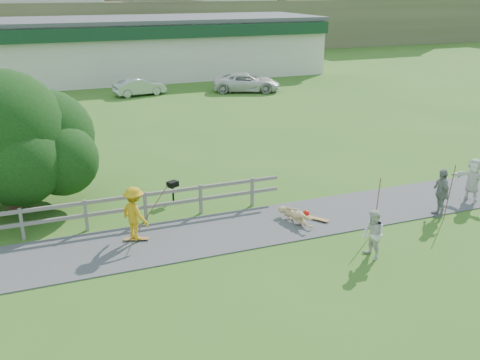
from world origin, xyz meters
The scene contains 19 objects.
ground centered at (0.00, 0.00, 0.00)m, with size 260.00×260.00×0.00m, color #31621C.
path centered at (0.00, 1.50, 0.02)m, with size 34.00×3.00×0.04m, color #3C3C3E.
fence centered at (-4.62, 3.30, 0.72)m, with size 15.05×0.10×1.10m.
strip_mall centered at (4.00, 34.94, 2.58)m, with size 32.50×10.75×5.10m.
skater_rider centered at (-2.60, 1.88, 0.88)m, with size 1.14×0.65×1.76m, color #C18D12.
skater_fallen centered at (2.80, 1.30, 0.28)m, with size 1.56×0.37×0.57m, color tan.
spectator_a centered at (3.81, -1.80, 0.77)m, with size 0.75×0.59×1.55m, color silver.
spectator_b centered at (7.88, 0.05, 0.88)m, with size 1.03×0.43×1.76m, color gray.
spectator_d centered at (9.90, 0.68, 0.86)m, with size 1.59×0.51×1.72m, color silver.
car_silver centered at (2.19, 26.03, 0.63)m, with size 1.34×3.85×1.27m, color #A7ABAE.
car_white centered at (10.21, 24.57, 0.71)m, with size 2.36×5.12×1.42m, color silver.
tree centered at (-6.32, 6.20, 1.91)m, with size 7.18×7.18×3.82m, color black, non-canonical shape.
bbq centered at (-0.67, 4.68, 0.42)m, with size 0.39×0.30×0.84m, color black, non-canonical shape.
longboard_rider centered at (-2.60, 1.88, 0.04)m, with size 0.80×0.19×0.09m, color brown, non-canonical shape.
longboard_fallen centered at (3.60, 1.20, 0.05)m, with size 0.85×0.21×0.09m, color brown, non-canonical shape.
helmet centered at (3.40, 1.65, 0.13)m, with size 0.25×0.25×0.25m, color red.
pole_rider centered at (-2.00, 2.28, 1.00)m, with size 0.03×0.03×1.99m, color brown.
pole_spec_left centered at (4.96, -0.30, 0.95)m, with size 0.03×0.03×1.91m, color brown.
pole_spec_right centered at (7.95, -0.28, 1.01)m, with size 0.03×0.03×2.02m, color brown.
Camera 1 is at (-5.04, -13.80, 7.79)m, focal length 40.00 mm.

